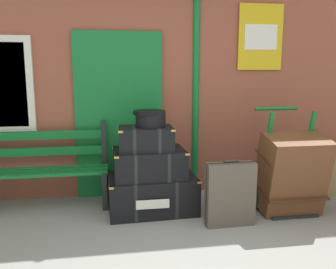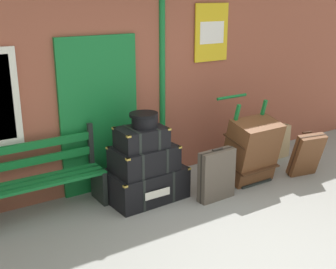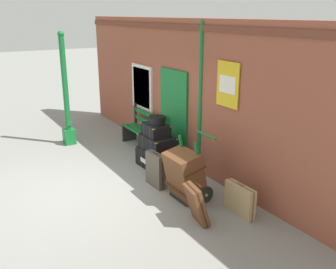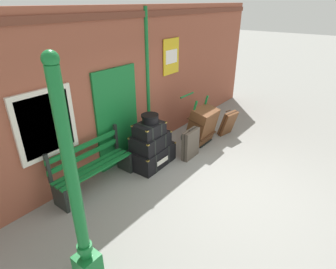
# 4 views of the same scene
# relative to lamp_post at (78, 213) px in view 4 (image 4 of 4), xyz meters

# --- Properties ---
(ground_plane) EXTENTS (60.00, 60.00, 0.00)m
(ground_plane) POSITION_rel_lamp_post_xyz_m (2.81, -0.63, -1.09)
(ground_plane) COLOR gray
(brick_facade) EXTENTS (10.40, 0.35, 3.20)m
(brick_facade) POSITION_rel_lamp_post_xyz_m (2.79, 1.97, 0.50)
(brick_facade) COLOR brown
(brick_facade) RESTS_ON ground
(lamp_post) EXTENTS (0.28, 0.28, 2.89)m
(lamp_post) POSITION_rel_lamp_post_xyz_m (0.00, 0.00, 0.00)
(lamp_post) COLOR #146B2D
(lamp_post) RESTS_ON ground
(platform_bench) EXTENTS (1.60, 0.43, 1.01)m
(platform_bench) POSITION_rel_lamp_post_xyz_m (1.32, 1.53, -0.65)
(platform_bench) COLOR #146B2D
(platform_bench) RESTS_ON ground
(steamer_trunk_base) EXTENTS (1.04, 0.70, 0.43)m
(steamer_trunk_base) POSITION_rel_lamp_post_xyz_m (2.63, 1.20, -0.88)
(steamer_trunk_base) COLOR black
(steamer_trunk_base) RESTS_ON ground
(steamer_trunk_middle) EXTENTS (0.83, 0.58, 0.33)m
(steamer_trunk_middle) POSITION_rel_lamp_post_xyz_m (2.60, 1.18, -0.51)
(steamer_trunk_middle) COLOR black
(steamer_trunk_middle) RESTS_ON steamer_trunk_base
(steamer_trunk_top) EXTENTS (0.62, 0.46, 0.27)m
(steamer_trunk_top) POSITION_rel_lamp_post_xyz_m (2.56, 1.17, -0.22)
(steamer_trunk_top) COLOR black
(steamer_trunk_top) RESTS_ON steamer_trunk_middle
(round_hatbox) EXTENTS (0.36, 0.35, 0.18)m
(round_hatbox) POSITION_rel_lamp_post_xyz_m (2.61, 1.18, 0.01)
(round_hatbox) COLOR black
(round_hatbox) RESTS_ON steamer_trunk_top
(porters_trolley) EXTENTS (0.71, 0.65, 1.19)m
(porters_trolley) POSITION_rel_lamp_post_xyz_m (4.18, 1.03, -0.82)
(porters_trolley) COLOR black
(porters_trolley) RESTS_ON ground
(large_brown_trunk) EXTENTS (0.70, 0.61, 0.95)m
(large_brown_trunk) POSITION_rel_lamp_post_xyz_m (4.18, 0.86, -0.62)
(large_brown_trunk) COLOR brown
(large_brown_trunk) RESTS_ON ground
(suitcase_umber) EXTENTS (0.65, 0.15, 0.58)m
(suitcase_umber) POSITION_rel_lamp_post_xyz_m (5.13, 1.34, -0.83)
(suitcase_umber) COLOR tan
(suitcase_umber) RESTS_ON ground
(suitcase_cream) EXTENTS (0.50, 0.41, 0.69)m
(suitcase_cream) POSITION_rel_lamp_post_xyz_m (4.98, 0.55, -0.75)
(suitcase_cream) COLOR brown
(suitcase_cream) RESTS_ON ground
(suitcase_olive) EXTENTS (0.53, 0.17, 0.72)m
(suitcase_olive) POSITION_rel_lamp_post_xyz_m (3.40, 0.68, -0.75)
(suitcase_olive) COLOR #51473D
(suitcase_olive) RESTS_ON ground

